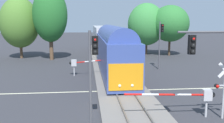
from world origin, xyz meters
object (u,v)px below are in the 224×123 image
object	(u,v)px
oak_behind_train	(50,15)
crossing_gate_far	(81,63)
oak_far_right	(170,24)
elm_centre_background	(146,24)
commuter_train	(107,43)
traffic_signal_median	(93,64)
traffic_signal_far_side	(161,38)
crossing_gate_near	(197,96)
pine_left_background	(20,23)

from	to	relation	value
oak_behind_train	crossing_gate_far	bearing A→B (deg)	-68.02
oak_far_right	oak_behind_train	xyz separation A→B (m)	(-19.84, -2.88, 1.39)
crossing_gate_far	elm_centre_background	distance (m)	20.49
commuter_train	oak_behind_train	distance (m)	9.70
crossing_gate_far	traffic_signal_median	size ratio (longest dim) A/B	1.17
traffic_signal_far_side	commuter_train	bearing A→B (deg)	130.72
oak_far_right	crossing_gate_far	bearing A→B (deg)	-135.28
crossing_gate_near	elm_centre_background	distance (m)	30.22
traffic_signal_median	elm_centre_background	bearing A→B (deg)	71.44
crossing_gate_near	traffic_signal_median	distance (m)	7.02
crossing_gate_far	traffic_signal_far_side	xyz separation A→B (m)	(9.76, 2.69, 2.52)
crossing_gate_near	crossing_gate_far	size ratio (longest dim) A/B	0.90
traffic_signal_median	oak_far_right	distance (m)	32.27
commuter_train	crossing_gate_far	bearing A→B (deg)	-110.53
crossing_gate_far	traffic_signal_far_side	world-z (taller)	traffic_signal_far_side
traffic_signal_far_side	elm_centre_background	distance (m)	14.12
traffic_signal_far_side	elm_centre_background	xyz separation A→B (m)	(1.51, 13.97, 1.41)
commuter_train	oak_behind_train	bearing A→B (deg)	165.50
crossing_gate_far	traffic_signal_far_side	size ratio (longest dim) A/B	1.09
commuter_train	traffic_signal_far_side	size ratio (longest dim) A/B	6.70
crossing_gate_near	oak_behind_train	world-z (taller)	oak_behind_train
pine_left_background	oak_behind_train	bearing A→B (deg)	-23.40
oak_behind_train	crossing_gate_near	bearing A→B (deg)	-63.82
traffic_signal_median	elm_centre_background	distance (m)	32.52
oak_far_right	elm_centre_background	xyz separation A→B (m)	(-3.74, 1.80, -0.16)
commuter_train	oak_far_right	bearing A→B (deg)	24.13
commuter_train	crossing_gate_far	world-z (taller)	commuter_train
oak_far_right	oak_behind_train	size ratio (longest dim) A/B	0.78
elm_centre_background	commuter_train	bearing A→B (deg)	-137.86
traffic_signal_far_side	oak_far_right	distance (m)	13.34
oak_behind_train	elm_centre_background	size ratio (longest dim) A/B	1.22
traffic_signal_median	pine_left_background	world-z (taller)	pine_left_background
pine_left_background	elm_centre_background	distance (m)	21.37
traffic_signal_median	oak_behind_train	distance (m)	26.93
crossing_gate_far	elm_centre_background	bearing A→B (deg)	55.93
commuter_train	crossing_gate_near	bearing A→B (deg)	-80.52
crossing_gate_far	pine_left_background	size ratio (longest dim) A/B	0.66
traffic_signal_far_side	traffic_signal_median	bearing A→B (deg)	-117.70
traffic_signal_far_side	pine_left_background	xyz separation A→B (m)	(-19.72, 11.50, 1.75)
crossing_gate_near	pine_left_background	distance (m)	32.63
commuter_train	pine_left_background	size ratio (longest dim) A/B	4.09
commuter_train	elm_centre_background	size ratio (longest dim) A/B	4.36
commuter_train	oak_behind_train	xyz separation A→B (m)	(-8.50, 2.20, 4.14)
commuter_train	traffic_signal_median	bearing A→B (deg)	-96.51
commuter_train	traffic_signal_median	world-z (taller)	traffic_signal_median
crossing_gate_near	crossing_gate_far	xyz separation A→B (m)	(-7.47, 13.06, 0.04)
traffic_signal_far_side	oak_behind_train	bearing A→B (deg)	147.54
crossing_gate_near	oak_behind_train	xyz separation A→B (m)	(-12.31, 25.03, 5.53)
commuter_train	traffic_signal_median	distance (m)	24.08
traffic_signal_median	oak_far_right	size ratio (longest dim) A/B	0.64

